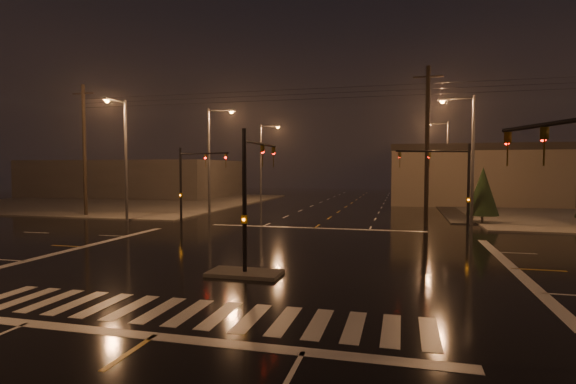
{
  "coord_description": "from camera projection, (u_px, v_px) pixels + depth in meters",
  "views": [
    {
      "loc": [
        6.25,
        -21.26,
        4.38
      ],
      "look_at": [
        -0.27,
        4.24,
        3.0
      ],
      "focal_mm": 28.0,
      "sensor_mm": 36.0,
      "label": 1
    }
  ],
  "objects": [
    {
      "name": "ground",
      "position": [
        272.0,
        256.0,
        22.34
      ],
      "size": [
        140.0,
        140.0,
        0.0
      ],
      "primitive_type": "plane",
      "color": "black",
      "rests_on": "ground"
    },
    {
      "name": "sidewalk_nw",
      "position": [
        117.0,
        201.0,
        58.78
      ],
      "size": [
        36.0,
        36.0,
        0.12
      ],
      "primitive_type": "cube",
      "color": "#4D4A44",
      "rests_on": "ground"
    },
    {
      "name": "median_island",
      "position": [
        245.0,
        273.0,
        18.47
      ],
      "size": [
        3.0,
        1.6,
        0.15
      ],
      "primitive_type": "cube",
      "color": "#4D4A44",
      "rests_on": "ground"
    },
    {
      "name": "crosswalk",
      "position": [
        189.0,
        312.0,
        13.63
      ],
      "size": [
        15.0,
        2.6,
        0.01
      ],
      "primitive_type": "cube",
      "color": "beige",
      "rests_on": "ground"
    },
    {
      "name": "stop_bar_near",
      "position": [
        154.0,
        336.0,
        11.7
      ],
      "size": [
        16.0,
        0.5,
        0.01
      ],
      "primitive_type": "cube",
      "color": "beige",
      "rests_on": "ground"
    },
    {
      "name": "stop_bar_far",
      "position": [
        314.0,
        228.0,
        32.99
      ],
      "size": [
        16.0,
        0.5,
        0.01
      ],
      "primitive_type": "cube",
      "color": "beige",
      "rests_on": "ground"
    },
    {
      "name": "commercial_block",
      "position": [
        136.0,
        178.0,
        71.49
      ],
      "size": [
        30.0,
        18.0,
        5.6
      ],
      "primitive_type": "cube",
      "color": "#3B3734",
      "rests_on": "ground"
    },
    {
      "name": "signal_mast_median",
      "position": [
        252.0,
        183.0,
        19.18
      ],
      "size": [
        0.25,
        4.59,
        6.0
      ],
      "color": "black",
      "rests_on": "ground"
    },
    {
      "name": "signal_mast_ne",
      "position": [
        453.0,
        177.0,
        29.6
      ],
      "size": [
        4.84,
        1.86,
        6.0
      ],
      "color": "black",
      "rests_on": "ground"
    },
    {
      "name": "signal_mast_nw",
      "position": [
        190.0,
        176.0,
        34.3
      ],
      "size": [
        4.84,
        1.86,
        6.0
      ],
      "color": "black",
      "rests_on": "ground"
    },
    {
      "name": "streetlight_1",
      "position": [
        212.0,
        153.0,
        42.22
      ],
      "size": [
        2.77,
        0.32,
        10.0
      ],
      "color": "#38383A",
      "rests_on": "ground"
    },
    {
      "name": "streetlight_2",
      "position": [
        263.0,
        157.0,
        57.7
      ],
      "size": [
        2.77,
        0.32,
        10.0
      ],
      "color": "#38383A",
      "rests_on": "ground"
    },
    {
      "name": "streetlight_3",
      "position": [
        469.0,
        150.0,
        34.75
      ],
      "size": [
        2.77,
        0.32,
        10.0
      ],
      "color": "#38383A",
      "rests_on": "ground"
    },
    {
      "name": "streetlight_4",
      "position": [
        445.0,
        157.0,
        54.11
      ],
      "size": [
        2.77,
        0.32,
        10.0
      ],
      "color": "#38383A",
      "rests_on": "ground"
    },
    {
      "name": "streetlight_5",
      "position": [
        123.0,
        151.0,
        36.82
      ],
      "size": [
        0.32,
        2.77,
        10.0
      ],
      "color": "#38383A",
      "rests_on": "ground"
    },
    {
      "name": "utility_pole_0",
      "position": [
        84.0,
        149.0,
        41.01
      ],
      "size": [
        2.2,
        0.32,
        12.0
      ],
      "color": "black",
      "rests_on": "ground"
    },
    {
      "name": "utility_pole_1",
      "position": [
        427.0,
        145.0,
        33.59
      ],
      "size": [
        2.2,
        0.32,
        12.0
      ],
      "color": "black",
      "rests_on": "ground"
    },
    {
      "name": "conifer_0",
      "position": [
        483.0,
        191.0,
        35.35
      ],
      "size": [
        2.43,
        2.43,
        4.49
      ],
      "color": "black",
      "rests_on": "ground"
    }
  ]
}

